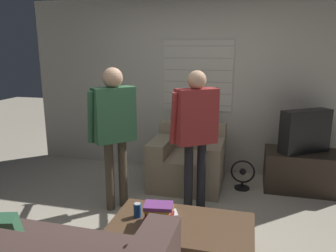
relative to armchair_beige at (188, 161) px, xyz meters
The scene contains 12 objects.
ground_plane 1.43m from the armchair_beige, 90.35° to the right, with size 16.00×16.00×0.00m, color #B2A893.
wall_back 1.14m from the armchair_beige, 90.71° to the left, with size 5.20×0.08×2.55m.
armchair_beige is the anchor object (origin of this frame).
coffee_table 1.73m from the armchair_beige, 81.05° to the right, with size 1.20×0.68×0.39m.
tv_stand 1.49m from the armchair_beige, ahead, with size 0.93×0.55×0.52m.
tv 1.56m from the armchair_beige, ahead, with size 0.66×0.55×0.55m.
person_left_standing 1.31m from the armchair_beige, 128.27° to the right, with size 0.52×0.82×1.63m.
person_right_standing 1.01m from the armchair_beige, 73.71° to the right, with size 0.54×0.84×1.60m.
book_stack 1.77m from the armchair_beige, 87.25° to the right, with size 0.26×0.21×0.18m.
soda_can 1.70m from the armchair_beige, 94.36° to the right, with size 0.07×0.07×0.13m.
spare_remote 1.59m from the armchair_beige, 83.51° to the right, with size 0.09×0.14×0.02m.
floor_fan 0.74m from the armchair_beige, ahead, with size 0.32×0.20×0.40m.
Camera 1 is at (0.78, -2.76, 1.82)m, focal length 35.00 mm.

